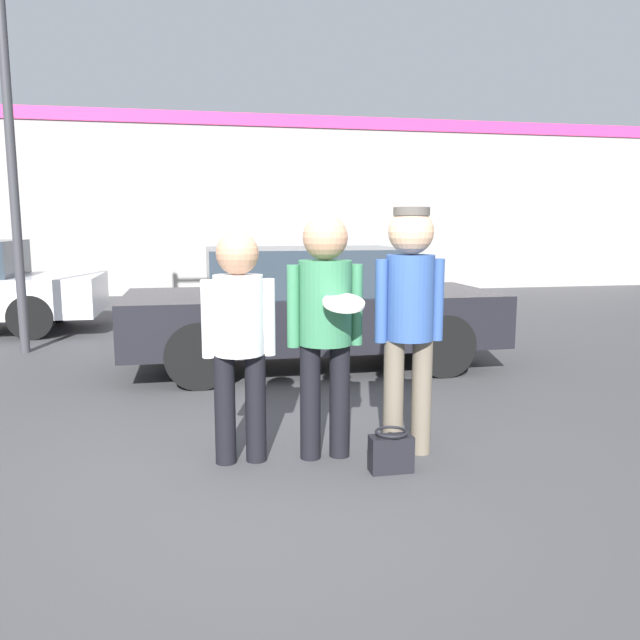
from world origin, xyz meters
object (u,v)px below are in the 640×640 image
(person_middle_with_frisbee, at_px, (325,313))
(parked_car_near, at_px, (310,306))
(person_right, at_px, (409,306))
(handbag, at_px, (391,452))
(person_left, at_px, (239,328))
(shrub, at_px, (422,273))
(street_lamp, at_px, (32,106))

(person_middle_with_frisbee, bearing_deg, parked_car_near, 81.60)
(person_right, bearing_deg, handbag, -125.59)
(person_right, distance_m, handbag, 1.05)
(person_left, height_order, shrub, person_left)
(person_right, relative_size, shrub, 1.87)
(person_left, height_order, person_right, person_right)
(street_lamp, xyz_separation_m, shrub, (7.69, 6.17, -2.73))
(person_left, xyz_separation_m, person_right, (1.23, -0.08, 0.13))
(person_left, bearing_deg, person_middle_with_frisbee, -3.08)
(person_right, height_order, street_lamp, street_lamp)
(person_middle_with_frisbee, height_order, handbag, person_middle_with_frisbee)
(person_left, xyz_separation_m, shrub, (5.40, 10.69, -0.50))
(person_middle_with_frisbee, height_order, parked_car_near, person_middle_with_frisbee)
(parked_car_near, bearing_deg, street_lamp, 154.85)
(shrub, bearing_deg, person_left, -116.82)
(person_right, xyz_separation_m, street_lamp, (-3.52, 4.60, 2.10))
(handbag, bearing_deg, street_lamp, 123.85)
(person_left, distance_m, handbag, 1.37)
(person_right, xyz_separation_m, handbag, (-0.22, -0.31, -0.98))
(person_middle_with_frisbee, bearing_deg, person_right, -4.74)
(person_right, xyz_separation_m, parked_car_near, (-0.18, 3.03, -0.38))
(person_left, bearing_deg, parked_car_near, 70.26)
(parked_car_near, height_order, handbag, parked_car_near)
(person_right, distance_m, street_lamp, 6.16)
(street_lamp, distance_m, handbag, 6.66)
(handbag, bearing_deg, person_right, 54.41)
(person_right, bearing_deg, shrub, 68.84)
(person_middle_with_frisbee, bearing_deg, shrub, 65.94)
(parked_car_near, distance_m, shrub, 8.88)
(person_middle_with_frisbee, xyz_separation_m, handbag, (0.39, -0.36, -0.94))
(parked_car_near, distance_m, street_lamp, 4.45)
(parked_car_near, relative_size, handbag, 14.59)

